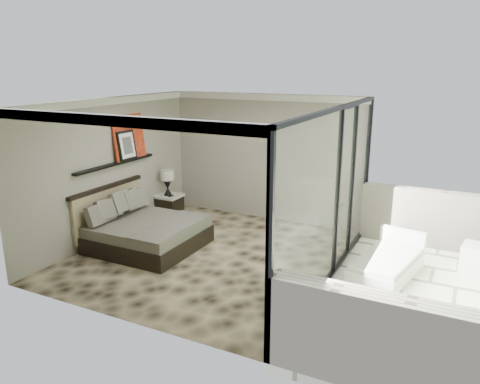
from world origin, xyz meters
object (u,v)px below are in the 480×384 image
at_px(table_lamp, 167,179).
at_px(lounger, 388,264).
at_px(ottoman, 477,259).
at_px(bed, 144,231).
at_px(nightstand, 170,205).

relative_size(table_lamp, lounger, 0.35).
xyz_separation_m(table_lamp, ottoman, (6.38, -0.13, -0.65)).
xyz_separation_m(table_lamp, lounger, (5.06, -0.91, -0.70)).
distance_m(bed, table_lamp, 1.92).
relative_size(table_lamp, ottoman, 1.21).
height_order(nightstand, lounger, lounger).
bearing_deg(ottoman, table_lamp, 178.84).
distance_m(bed, lounger, 4.50).
xyz_separation_m(nightstand, lounger, (5.07, -0.97, -0.07)).
distance_m(table_lamp, lounger, 5.19).
distance_m(ottoman, lounger, 1.54).
distance_m(bed, nightstand, 1.88).
xyz_separation_m(bed, lounger, (4.42, 0.80, -0.13)).
bearing_deg(nightstand, lounger, -24.31).
height_order(bed, ottoman, bed).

